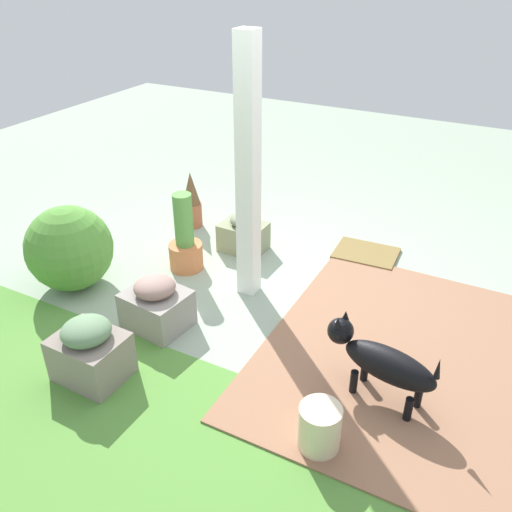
# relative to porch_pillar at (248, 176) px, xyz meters

# --- Properties ---
(ground_plane) EXTENTS (12.00, 12.00, 0.00)m
(ground_plane) POSITION_rel_porch_pillar_xyz_m (-0.23, -0.04, -1.05)
(ground_plane) COLOR #96A791
(brick_path) EXTENTS (1.80, 2.40, 0.02)m
(brick_path) POSITION_rel_porch_pillar_xyz_m (-1.34, 0.25, -1.05)
(brick_path) COLOR #96684D
(brick_path) RESTS_ON ground
(porch_pillar) EXTENTS (0.15, 0.15, 2.11)m
(porch_pillar) POSITION_rel_porch_pillar_xyz_m (0.00, 0.00, 0.00)
(porch_pillar) COLOR white
(porch_pillar) RESTS_ON ground
(stone_planter_nearest) EXTENTS (0.43, 0.33, 0.38)m
(stone_planter_nearest) POSITION_rel_porch_pillar_xyz_m (0.39, -0.60, -0.89)
(stone_planter_nearest) COLOR gray
(stone_planter_nearest) RESTS_ON ground
(stone_planter_mid) EXTENTS (0.51, 0.44, 0.43)m
(stone_planter_mid) POSITION_rel_porch_pillar_xyz_m (0.39, 0.76, -0.86)
(stone_planter_mid) COLOR gray
(stone_planter_mid) RESTS_ON ground
(stone_planter_far) EXTENTS (0.47, 0.39, 0.46)m
(stone_planter_far) POSITION_rel_porch_pillar_xyz_m (0.44, 1.43, -0.84)
(stone_planter_far) COLOR gray
(stone_planter_far) RESTS_ON ground
(round_shrub) EXTENTS (0.73, 0.73, 0.73)m
(round_shrub) POSITION_rel_porch_pillar_xyz_m (1.39, 0.63, -0.69)
(round_shrub) COLOR #4F8E35
(round_shrub) RESTS_ON ground
(terracotta_pot_tall) EXTENTS (0.31, 0.31, 0.73)m
(terracotta_pot_tall) POSITION_rel_porch_pillar_xyz_m (0.69, -0.06, -0.79)
(terracotta_pot_tall) COLOR #CA7142
(terracotta_pot_tall) RESTS_ON ground
(terracotta_pot_spiky) EXTENTS (0.20, 0.20, 0.60)m
(terracotta_pot_spiky) POSITION_rel_porch_pillar_xyz_m (1.12, -0.81, -0.77)
(terracotta_pot_spiky) COLOR #A05639
(terracotta_pot_spiky) RESTS_ON ground
(dog) EXTENTS (0.77, 0.32, 0.53)m
(dog) POSITION_rel_porch_pillar_xyz_m (-1.35, 0.72, -0.75)
(dog) COLOR black
(dog) RESTS_ON ground
(ceramic_urn) EXTENTS (0.25, 0.25, 0.31)m
(ceramic_urn) POSITION_rel_porch_pillar_xyz_m (-1.16, 1.28, -0.90)
(ceramic_urn) COLOR beige
(ceramic_urn) RESTS_ON ground
(doormat) EXTENTS (0.61, 0.47, 0.03)m
(doormat) POSITION_rel_porch_pillar_xyz_m (-0.71, -1.06, -1.04)
(doormat) COLOR olive
(doormat) RESTS_ON ground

